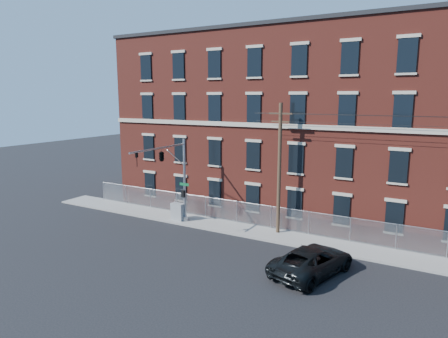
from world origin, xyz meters
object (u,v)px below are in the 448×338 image
utility_pole_near (279,166)px  utility_cabinet (178,212)px  pickup_truck (312,261)px  traffic_signal_mast (167,164)px

utility_pole_near → utility_cabinet: size_ratio=6.82×
utility_pole_near → pickup_truck: utility_pole_near is taller
traffic_signal_mast → utility_pole_near: 8.70m
utility_cabinet → traffic_signal_mast: bearing=-69.0°
utility_pole_near → pickup_truck: size_ratio=1.65×
traffic_signal_mast → pickup_truck: 13.50m
utility_pole_near → traffic_signal_mast: bearing=-156.9°
traffic_signal_mast → utility_pole_near: (8.00, 3.42, -0.05)m
pickup_truck → traffic_signal_mast: bearing=5.9°
traffic_signal_mast → pickup_truck: traffic_signal_mast is taller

